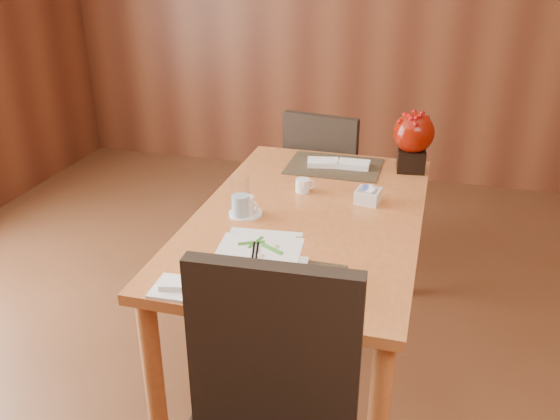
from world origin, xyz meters
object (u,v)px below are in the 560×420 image
(creamer_jug, at_px, (303,186))
(berry_decor, at_px, (413,138))
(water_glass, at_px, (240,197))
(bread_plate, at_px, (176,288))
(dining_table, at_px, (309,234))
(coffee_cup, at_px, (245,207))
(soup_setting, at_px, (260,264))
(sugar_caddy, at_px, (368,196))
(far_chair, at_px, (326,180))

(creamer_jug, xyz_separation_m, berry_decor, (0.44, 0.39, 0.13))
(water_glass, distance_m, bread_plate, 0.57)
(dining_table, xyz_separation_m, bread_plate, (-0.29, -0.67, 0.10))
(water_glass, bearing_deg, coffee_cup, 68.15)
(dining_table, bearing_deg, coffee_cup, -161.74)
(berry_decor, bearing_deg, coffee_cup, -131.67)
(coffee_cup, distance_m, water_glass, 0.06)
(coffee_cup, bearing_deg, soup_setting, -66.17)
(dining_table, distance_m, water_glass, 0.34)
(creamer_jug, bearing_deg, sugar_caddy, -30.24)
(soup_setting, distance_m, berry_decor, 1.22)
(dining_table, height_order, coffee_cup, coffee_cup)
(sugar_caddy, bearing_deg, berry_decor, 71.30)
(water_glass, distance_m, sugar_caddy, 0.55)
(water_glass, xyz_separation_m, far_chair, (0.15, 1.03, -0.31))
(berry_decor, height_order, bread_plate, berry_decor)
(berry_decor, distance_m, far_chair, 0.69)
(far_chair, bearing_deg, dining_table, 105.98)
(creamer_jug, bearing_deg, berry_decor, 19.00)
(far_chair, bearing_deg, sugar_caddy, 122.67)
(soup_setting, distance_m, water_glass, 0.49)
(dining_table, xyz_separation_m, coffee_cup, (-0.25, -0.08, 0.13))
(berry_decor, bearing_deg, water_glass, -131.05)
(sugar_caddy, height_order, bread_plate, sugar_caddy)
(coffee_cup, relative_size, far_chair, 0.15)
(dining_table, relative_size, far_chair, 1.61)
(sugar_caddy, bearing_deg, soup_setting, -109.85)
(coffee_cup, height_order, water_glass, water_glass)
(bread_plate, height_order, far_chair, far_chair)
(soup_setting, height_order, sugar_caddy, soup_setting)
(water_glass, bearing_deg, far_chair, 81.73)
(dining_table, height_order, soup_setting, soup_setting)
(soup_setting, bearing_deg, creamer_jug, 86.84)
(dining_table, height_order, berry_decor, berry_decor)
(coffee_cup, distance_m, sugar_caddy, 0.53)
(far_chair, bearing_deg, creamer_jug, 101.73)
(bread_plate, bearing_deg, dining_table, 66.96)
(coffee_cup, bearing_deg, creamer_jug, 59.84)
(sugar_caddy, relative_size, bread_plate, 0.67)
(water_glass, bearing_deg, sugar_caddy, 30.63)
(creamer_jug, bearing_deg, coffee_cup, -142.95)
(coffee_cup, relative_size, water_glass, 0.78)
(coffee_cup, bearing_deg, bread_plate, -93.78)
(water_glass, bearing_deg, bread_plate, -92.82)
(creamer_jug, height_order, far_chair, far_chair)
(coffee_cup, height_order, berry_decor, berry_decor)
(dining_table, height_order, sugar_caddy, sugar_caddy)
(sugar_caddy, xyz_separation_m, far_chair, (-0.32, 0.75, -0.26))
(creamer_jug, distance_m, berry_decor, 0.60)
(soup_setting, xyz_separation_m, creamer_jug, (-0.04, 0.75, -0.03))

